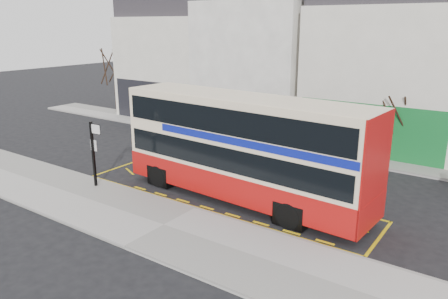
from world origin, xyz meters
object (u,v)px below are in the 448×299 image
Objects in this scene: car_silver at (207,129)px; street_tree_right at (396,103)px; car_grey at (314,148)px; street_tree_left at (114,57)px; double_decker_bus at (244,147)px; bus_stop_post at (94,148)px.

car_silver is 0.79× the size of street_tree_right.
street_tree_right reaches higher than car_silver.
car_grey is 20.20m from street_tree_left.
street_tree_right is (3.78, 9.55, 0.89)m from double_decker_bus.
double_decker_bus reaches higher than bus_stop_post.
bus_stop_post is (-6.39, -2.83, -0.43)m from double_decker_bus.
street_tree_right is at bearing -65.97° from car_silver.
car_silver is 0.90× the size of car_grey.
street_tree_left is at bearing 73.87° from car_grey.
bus_stop_post reaches higher than car_silver.
car_grey is (7.89, -0.37, 0.05)m from car_silver.
bus_stop_post is 18.51m from street_tree_left.
street_tree_right is (23.14, -0.52, -1.49)m from street_tree_left.
car_silver is at bearing -12.29° from street_tree_left.
double_decker_bus reaches higher than car_grey.
double_decker_bus is at bearing -120.40° from car_silver.
street_tree_left is (-19.36, 10.07, 2.38)m from double_decker_bus.
bus_stop_post is at bearing -44.83° from street_tree_left.
bus_stop_post is 10.52m from car_silver.
double_decker_bus is 10.31m from street_tree_right.
street_tree_right is at bearing -63.79° from car_grey.
car_silver is 7.90m from car_grey.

